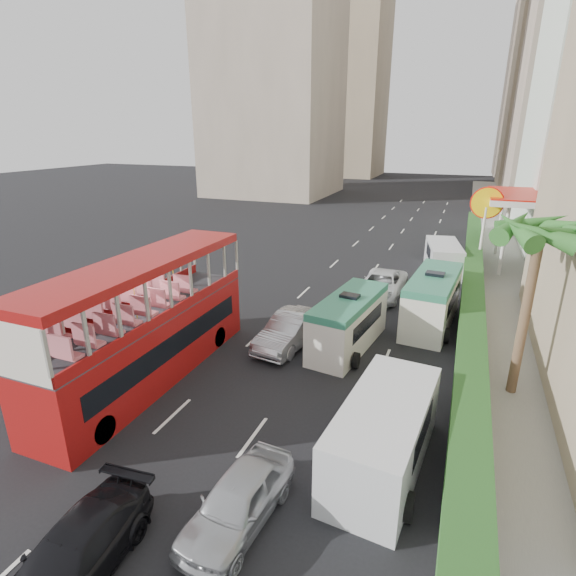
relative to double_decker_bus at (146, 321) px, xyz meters
The scene contains 18 objects.
ground_plane 6.51m from the double_decker_bus, ahead, with size 200.00×200.00×0.00m, color black.
double_decker_bus is the anchor object (origin of this frame).
car_silver_lane_a 6.95m from the double_decker_bus, 48.70° to the left, with size 1.65×4.72×1.56m, color #ACAEB2.
car_silver_lane_b 8.93m from the double_decker_bus, 37.66° to the right, with size 1.63×4.06×1.38m, color #ACAEB2.
van_asset 15.20m from the double_decker_bus, 61.95° to the left, with size 2.46×5.33×1.48m, color silver.
minibus_near 9.03m from the double_decker_bus, 39.72° to the left, with size 1.88×5.64×2.50m, color silver.
minibus_far 14.28m from the double_decker_bus, 43.79° to the left, with size 2.05×6.14×2.72m, color silver.
panel_van_near 10.11m from the double_decker_bus, ahead, with size 2.23×5.58×2.23m, color silver.
panel_van_far 22.42m from the double_decker_bus, 62.80° to the left, with size 2.10×5.25×2.10m, color silver.
sidewalk 29.26m from the double_decker_bus, 59.04° to the left, with size 6.00×120.00×0.18m, color #99968C.
kerb_wall 18.66m from the double_decker_bus, 48.93° to the left, with size 0.30×44.00×1.00m, color silver.
hedge 18.60m from the double_decker_bus, 48.93° to the left, with size 1.10×44.00×0.70m, color #2D6626.
palm_tree 14.39m from the double_decker_bus, 16.16° to the left, with size 0.36×0.36×6.40m, color brown.
shell_station 28.02m from the double_decker_bus, 55.18° to the left, with size 6.50×8.00×5.50m, color silver.
tower_far_a 87.36m from the double_decker_bus, 74.33° to the left, with size 14.00×14.00×44.00m, color tan.
tower_far_b 107.94m from the double_decker_bus, 77.53° to the left, with size 14.00×14.00×40.00m, color tan.
tower_left_a 62.45m from the double_decker_bus, 108.12° to the left, with size 18.00×18.00×52.00m, color tan.
tower_left_b 93.68m from the double_decker_bus, 100.08° to the left, with size 16.00×16.00×46.00m, color tan.
Camera 1 is at (5.32, -13.21, 9.72)m, focal length 28.00 mm.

